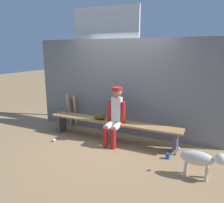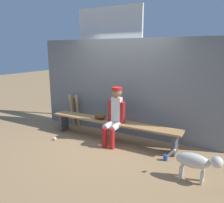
% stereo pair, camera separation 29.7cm
% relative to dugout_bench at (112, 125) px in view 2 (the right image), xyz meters
% --- Properties ---
extents(ground_plane, '(30.00, 30.00, 0.00)m').
position_rel_dugout_bench_xyz_m(ground_plane, '(0.00, 0.00, -0.38)').
color(ground_plane, '#9E7A51').
extents(chainlink_fence, '(4.69, 0.03, 2.30)m').
position_rel_dugout_bench_xyz_m(chainlink_fence, '(0.00, 0.54, 0.77)').
color(chainlink_fence, slate).
rests_on(chainlink_fence, ground_plane).
extents(dugout_bench, '(3.14, 0.36, 0.47)m').
position_rel_dugout_bench_xyz_m(dugout_bench, '(0.00, 0.00, 0.00)').
color(dugout_bench, '#AD7F4C').
rests_on(dugout_bench, ground_plane).
extents(player_seated, '(0.41, 0.55, 1.26)m').
position_rel_dugout_bench_xyz_m(player_seated, '(0.12, -0.11, 0.30)').
color(player_seated, silver).
rests_on(player_seated, ground_plane).
extents(baseball_glove, '(0.28, 0.20, 0.12)m').
position_rel_dugout_bench_xyz_m(baseball_glove, '(-0.31, 0.00, 0.15)').
color(baseball_glove, '#593819').
rests_on(baseball_glove, dugout_bench).
extents(bat_wood_tan, '(0.09, 0.17, 0.90)m').
position_rel_dugout_bench_xyz_m(bat_wood_tan, '(-1.25, 0.36, 0.07)').
color(bat_wood_tan, tan).
rests_on(bat_wood_tan, ground_plane).
extents(bat_wood_dark, '(0.07, 0.23, 0.80)m').
position_rel_dugout_bench_xyz_m(bat_wood_dark, '(-1.37, 0.45, 0.02)').
color(bat_wood_dark, brown).
rests_on(bat_wood_dark, ground_plane).
extents(bat_wood_natural, '(0.07, 0.24, 0.89)m').
position_rel_dugout_bench_xyz_m(bat_wood_natural, '(-1.48, 0.42, 0.06)').
color(bat_wood_natural, tan).
rests_on(bat_wood_natural, ground_plane).
extents(baseball, '(0.07, 0.07, 0.07)m').
position_rel_dugout_bench_xyz_m(baseball, '(-1.17, -0.62, -0.34)').
color(baseball, white).
rests_on(baseball, ground_plane).
extents(cup_on_ground, '(0.08, 0.08, 0.11)m').
position_rel_dugout_bench_xyz_m(cup_on_ground, '(1.34, -0.35, -0.33)').
color(cup_on_ground, '#1E47AD').
rests_on(cup_on_ground, ground_plane).
extents(cup_on_bench, '(0.08, 0.08, 0.11)m').
position_rel_dugout_bench_xyz_m(cup_on_bench, '(-0.05, -0.02, 0.15)').
color(cup_on_bench, red).
rests_on(cup_on_bench, dugout_bench).
extents(scoreboard, '(2.23, 0.27, 3.43)m').
position_rel_dugout_bench_xyz_m(scoreboard, '(-0.77, 1.35, 2.01)').
color(scoreboard, '#3F3F42').
rests_on(scoreboard, ground_plane).
extents(dog, '(0.84, 0.20, 0.49)m').
position_rel_dugout_bench_xyz_m(dog, '(1.94, -0.79, -0.05)').
color(dog, beige).
rests_on(dog, ground_plane).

